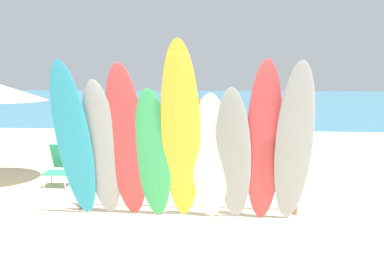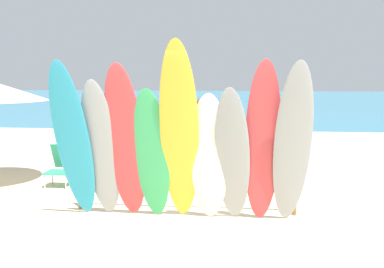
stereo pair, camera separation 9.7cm
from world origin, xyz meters
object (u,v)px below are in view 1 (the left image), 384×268
Objects in this scene: surfboard_rack at (186,180)px; beachgoer_near_rack at (156,132)px; surfboard_red_2 at (127,144)px; beachgoer_by_water at (90,133)px; surfboard_grey_6 at (234,156)px; surfboard_grey_8 at (294,146)px; beachgoer_midbeach at (199,126)px; surfboard_grey_1 at (102,151)px; beachgoer_strolling at (260,132)px; beach_chair_red at (61,164)px; surfboard_green_3 at (153,156)px; distant_boat at (114,112)px; surfboard_red_7 at (264,144)px; surfboard_yellow_4 at (181,135)px; surfboard_teal_0 at (74,143)px; surfboard_white_5 at (211,158)px.

beachgoer_near_rack reaches higher than surfboard_rack.
surfboard_red_2 is 4.19m from beachgoer_by_water.
surfboard_grey_6 reaches higher than beachgoer_by_water.
surfboard_grey_8 is 5.12m from beachgoer_midbeach.
surfboard_grey_1 reaches higher than beachgoer_strolling.
beach_chair_red is (-3.41, 2.14, -0.59)m from surfboard_grey_6.
surfboard_green_3 is at bearing -1.27° from surfboard_grey_1.
beachgoer_near_rack is (-2.63, 3.90, -0.31)m from surfboard_grey_8.
distant_boat is at bearing 108.40° from surfboard_rack.
surfboard_red_7 is at bearing -27.13° from surfboard_rack.
surfboard_red_2 is 0.60× the size of distant_boat.
surfboard_grey_1 is 2.78× the size of beach_chair_red.
surfboard_yellow_4 is (0.81, -0.10, 0.15)m from surfboard_red_2.
beachgoer_midbeach reaches higher than surfboard_rack.
surfboard_green_3 is at bearing 160.37° from surfboard_yellow_4.
surfboard_grey_8 is (2.79, -0.11, 0.13)m from surfboard_grey_1.
surfboard_grey_1 is at bearing -154.19° from surfboard_rack.
surfboard_grey_8 reaches higher than beachgoer_by_water.
surfboard_grey_6 reaches higher than distant_boat.
surfboard_red_7 reaches higher than beach_chair_red.
surfboard_rack is 0.87m from surfboard_green_3.
surfboard_green_3 is at bearing -73.39° from distant_boat.
surfboard_red_2 is 2.41m from surfboard_grey_8.
surfboard_red_7 is (1.99, 0.01, 0.02)m from surfboard_red_2.
surfboard_grey_6 reaches higher than beachgoer_near_rack.
surfboard_red_2 is (-0.81, -0.61, 0.67)m from surfboard_rack.
surfboard_yellow_4 is 4.69m from beachgoer_by_water.
surfboard_red_2 is 1.57m from surfboard_grey_6.
surfboard_grey_8 is 0.61× the size of distant_boat.
surfboard_teal_0 reaches higher than surfboard_red_2.
surfboard_white_5 is 1.33× the size of beachgoer_strolling.
surfboard_rack is 1.50m from surfboard_red_7.
beach_chair_red reaches higher than surfboard_rack.
surfboard_white_5 is at bearing 28.40° from beachgoer_midbeach.
beachgoer_by_water is at bearing 120.94° from surfboard_green_3.
surfboard_red_7 is 4.92m from beachgoer_midbeach.
surfboard_teal_0 is (-1.57, -0.71, 0.69)m from surfboard_rack.
beach_chair_red is at bearing 131.52° from surfboard_red_2.
beachgoer_strolling reaches higher than beach_chair_red.
surfboard_yellow_4 is at bearing 23.27° from beachgoer_midbeach.
surfboard_white_5 is at bearing 176.91° from surfboard_grey_6.
surfboard_white_5 is at bearing 20.21° from surfboard_yellow_4.
surfboard_rack is 1.44m from surfboard_grey_1.
surfboard_yellow_4 is 0.58m from surfboard_white_5.
surfboard_rack is 1.38× the size of surfboard_teal_0.
surfboard_green_3 is 4.36m from beachgoer_strolling.
surfboard_grey_6 is at bearing 32.30° from beachgoer_midbeach.
surfboard_teal_0 is 1.04× the size of surfboard_red_2.
surfboard_red_2 is at bearing -142.76° from surfboard_rack.
surfboard_teal_0 is 1.17m from surfboard_green_3.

